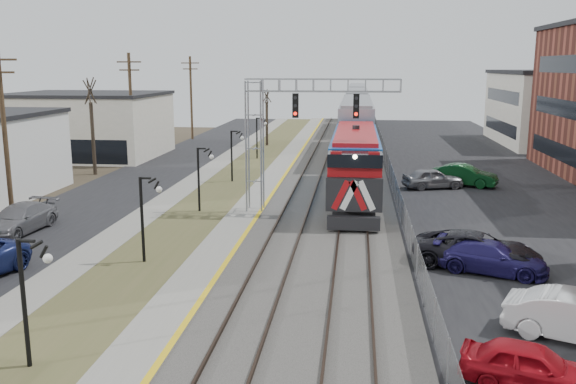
# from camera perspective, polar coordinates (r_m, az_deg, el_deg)

# --- Properties ---
(street_west) EXTENTS (7.00, 120.00, 0.04)m
(street_west) POSITION_cam_1_polar(r_m,az_deg,el_deg) (46.90, -15.01, 0.46)
(street_west) COLOR black
(street_west) RESTS_ON ground
(sidewalk) EXTENTS (2.00, 120.00, 0.08)m
(sidewalk) POSITION_cam_1_polar(r_m,az_deg,el_deg) (45.45, -9.72, 0.37)
(sidewalk) COLOR gray
(sidewalk) RESTS_ON ground
(grass_median) EXTENTS (4.00, 120.00, 0.06)m
(grass_median) POSITION_cam_1_polar(r_m,az_deg,el_deg) (44.72, -6.02, 0.27)
(grass_median) COLOR #4B4E29
(grass_median) RESTS_ON ground
(platform) EXTENTS (2.00, 120.00, 0.24)m
(platform) POSITION_cam_1_polar(r_m,az_deg,el_deg) (44.16, -2.22, 0.30)
(platform) COLOR gray
(platform) RESTS_ON ground
(ballast_bed) EXTENTS (8.00, 120.00, 0.20)m
(ballast_bed) POSITION_cam_1_polar(r_m,az_deg,el_deg) (43.70, 4.28, 0.13)
(ballast_bed) COLOR #595651
(ballast_bed) RESTS_ON ground
(parking_lot) EXTENTS (16.00, 120.00, 0.04)m
(parking_lot) POSITION_cam_1_polar(r_m,az_deg,el_deg) (44.92, 19.76, -0.32)
(parking_lot) COLOR black
(parking_lot) RESTS_ON ground
(platform_edge) EXTENTS (0.24, 120.00, 0.01)m
(platform_edge) POSITION_cam_1_polar(r_m,az_deg,el_deg) (44.01, -1.09, 0.43)
(platform_edge) COLOR gold
(platform_edge) RESTS_ON platform
(track_near) EXTENTS (1.58, 120.00, 0.15)m
(track_near) POSITION_cam_1_polar(r_m,az_deg,el_deg) (43.78, 1.66, 0.41)
(track_near) COLOR #2D2119
(track_near) RESTS_ON ballast_bed
(track_far) EXTENTS (1.58, 120.00, 0.15)m
(track_far) POSITION_cam_1_polar(r_m,az_deg,el_deg) (43.64, 6.25, 0.31)
(track_far) COLOR #2D2119
(track_far) RESTS_ON ballast_bed
(train) EXTENTS (3.00, 85.85, 5.33)m
(train) POSITION_cam_1_polar(r_m,az_deg,el_deg) (76.06, 6.44, 7.17)
(train) COLOR #1451A8
(train) RESTS_ON ground
(signal_gantry) EXTENTS (9.00, 1.07, 8.15)m
(signal_gantry) POSITION_cam_1_polar(r_m,az_deg,el_deg) (36.19, -0.47, 6.54)
(signal_gantry) COLOR gray
(signal_gantry) RESTS_ON ground
(lampposts) EXTENTS (0.14, 62.14, 4.00)m
(lampposts) POSITION_cam_1_polar(r_m,az_deg,el_deg) (28.60, -13.29, -2.46)
(lampposts) COLOR black
(lampposts) RESTS_ON ground
(utility_poles) EXTENTS (0.28, 80.28, 10.00)m
(utility_poles) POSITION_cam_1_polar(r_m,az_deg,el_deg) (38.63, -24.97, 4.90)
(utility_poles) COLOR #4C3823
(utility_poles) RESTS_ON ground
(fence) EXTENTS (0.04, 120.00, 1.60)m
(fence) POSITION_cam_1_polar(r_m,az_deg,el_deg) (43.62, 9.81, 0.90)
(fence) COLOR gray
(fence) RESTS_ON ground
(bare_trees) EXTENTS (12.30, 42.30, 5.95)m
(bare_trees) POSITION_cam_1_polar(r_m,az_deg,el_deg) (50.51, -14.79, 4.33)
(bare_trees) COLOR #382D23
(bare_trees) RESTS_ON ground
(car_lot_a) EXTENTS (4.14, 2.69, 1.31)m
(car_lot_a) POSITION_cam_1_polar(r_m,az_deg,el_deg) (18.81, 21.81, -15.01)
(car_lot_a) COLOR #A90D17
(car_lot_a) RESTS_ON ground
(car_lot_c) EXTENTS (6.03, 3.87, 1.55)m
(car_lot_c) POSITION_cam_1_polar(r_m,az_deg,el_deg) (28.52, 17.27, -5.28)
(car_lot_c) COLOR black
(car_lot_c) RESTS_ON ground
(car_lot_d) EXTENTS (5.12, 3.38, 1.38)m
(car_lot_d) POSITION_cam_1_polar(r_m,az_deg,el_deg) (27.94, 18.47, -5.89)
(car_lot_d) COLOR #1C164D
(car_lot_d) RESTS_ON ground
(car_lot_e) EXTENTS (4.69, 2.91, 1.49)m
(car_lot_e) POSITION_cam_1_polar(r_m,az_deg,el_deg) (45.83, 13.39, 1.21)
(car_lot_e) COLOR slate
(car_lot_e) RESTS_ON ground
(car_lot_f) EXTENTS (5.10, 3.36, 1.59)m
(car_lot_f) POSITION_cam_1_polar(r_m,az_deg,el_deg) (47.45, 16.14, 1.47)
(car_lot_f) COLOR #0B3A17
(car_lot_f) RESTS_ON ground
(car_street_b) EXTENTS (2.53, 5.31, 1.49)m
(car_street_b) POSITION_cam_1_polar(r_m,az_deg,el_deg) (35.87, -23.84, -2.36)
(car_street_b) COLOR slate
(car_street_b) RESTS_ON ground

